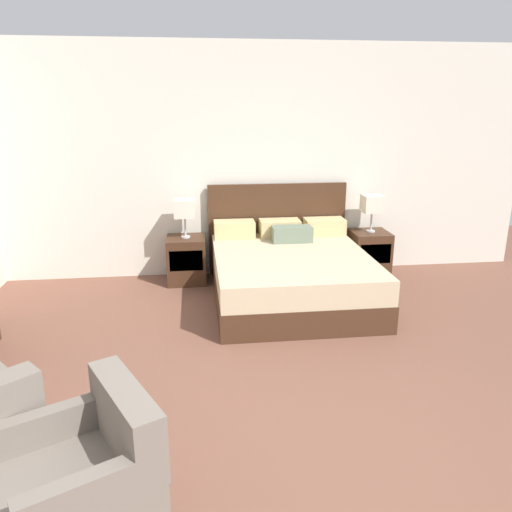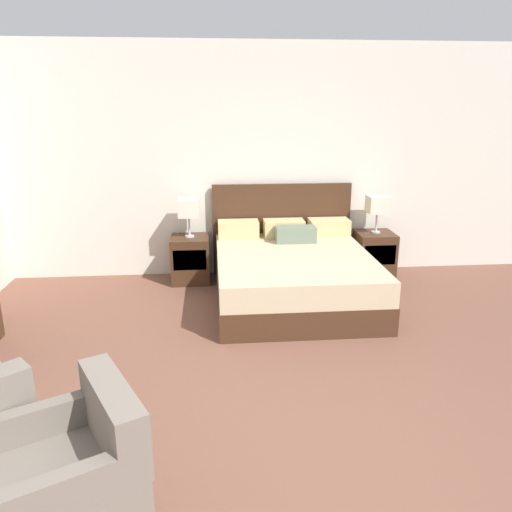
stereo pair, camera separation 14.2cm
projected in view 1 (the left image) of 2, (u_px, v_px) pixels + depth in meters
The scene contains 8 objects.
ground_plane at pixel (321, 497), 2.77m from camera, with size 11.75×11.75×0.00m, color brown.
wall_back at pixel (246, 163), 6.10m from camera, with size 7.14×0.06×2.80m, color silver.
bed at pixel (290, 272), 5.52m from camera, with size 1.73×1.98×1.15m.
nightstand_left at pixel (187, 260), 6.04m from camera, with size 0.46×0.45×0.56m.
nightstand_right at pixel (369, 253), 6.30m from camera, with size 0.46×0.45×0.56m.
table_lamp_left at pixel (184, 209), 5.86m from camera, with size 0.24×0.24×0.46m.
table_lamp_right at pixel (372, 204), 6.12m from camera, with size 0.24×0.24×0.46m.
armchair_companion at pixel (86, 485), 2.46m from camera, with size 0.92×0.92×0.76m.
Camera 1 is at (-0.63, -2.19, 2.09)m, focal length 35.00 mm.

